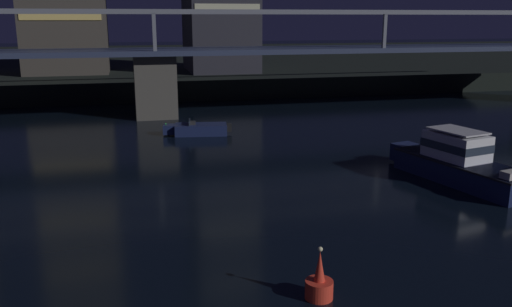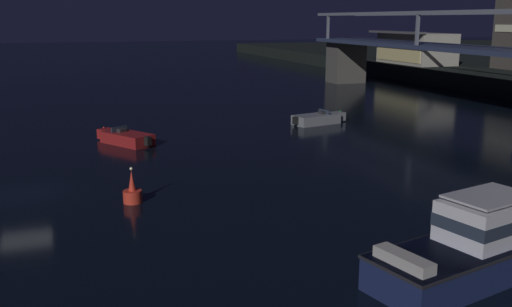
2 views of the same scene
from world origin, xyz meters
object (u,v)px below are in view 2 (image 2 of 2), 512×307
at_px(speedboat_near_center, 318,119).
at_px(channel_buoy, 132,193).
at_px(waterfront_pavilion, 415,48).
at_px(speedboat_near_right, 125,138).
at_px(cabin_cruiser_near_left, 480,245).

bearing_deg(speedboat_near_center, channel_buoy, -46.56).
bearing_deg(channel_buoy, waterfront_pavilion, 134.64).
relative_size(speedboat_near_center, speedboat_near_right, 1.08).
bearing_deg(cabin_cruiser_near_left, channel_buoy, -138.55).
relative_size(waterfront_pavilion, channel_buoy, 7.05).
bearing_deg(waterfront_pavilion, channel_buoy, -45.36).
distance_m(cabin_cruiser_near_left, speedboat_near_center, 29.02).
height_order(waterfront_pavilion, speedboat_near_center, waterfront_pavilion).
bearing_deg(cabin_cruiser_near_left, waterfront_pavilion, 147.97).
xyz_separation_m(speedboat_near_center, speedboat_near_right, (2.79, -16.20, 0.00)).
relative_size(waterfront_pavilion, cabin_cruiser_near_left, 1.32).
height_order(speedboat_near_right, channel_buoy, channel_buoy).
distance_m(cabin_cruiser_near_left, channel_buoy, 15.70).
bearing_deg(waterfront_pavilion, speedboat_near_center, -44.67).
bearing_deg(speedboat_near_right, speedboat_near_center, 99.76).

